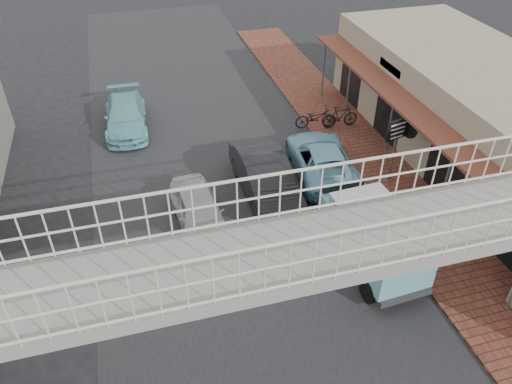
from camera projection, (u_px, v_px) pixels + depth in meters
ground at (258, 284)px, 15.82m from camera, size 120.00×120.00×0.00m
road_strip at (258, 283)px, 15.82m from camera, size 10.00×60.00×0.01m
sidewalk at (397, 195)px, 19.52m from camera, size 3.00×40.00×0.10m
shophouse_row at (493, 123)px, 20.09m from camera, size 7.20×18.00×4.00m
footbridge at (309, 314)px, 10.83m from camera, size 16.40×2.40×6.34m
white_hatchback at (199, 211)px, 17.68m from camera, size 1.87×4.09×1.36m
dark_sedan at (265, 177)px, 19.17m from camera, size 1.80×4.95×1.62m
angkot_curb at (321, 159)px, 20.43m from camera, size 2.82×5.14×1.36m
angkot_far at (126, 116)px, 23.46m from camera, size 2.10×4.70×1.34m
angkot_van at (375, 233)px, 15.77m from camera, size 2.19×4.36×2.08m
motorcycle_near at (315, 118)px, 23.44m from camera, size 2.00×0.91×1.01m
motorcycle_far at (340, 117)px, 23.47m from camera, size 1.76×0.51×1.06m
arrow_sign at (412, 125)px, 19.18m from camera, size 1.71×1.12×2.83m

